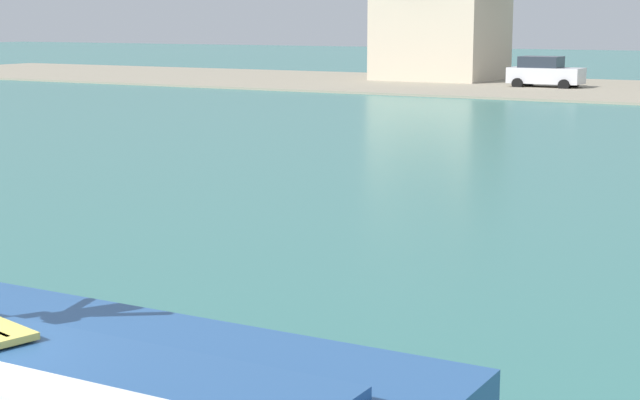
# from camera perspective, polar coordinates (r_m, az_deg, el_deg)

# --- Properties ---
(car_near_shore) EXTENTS (4.15, 2.21, 1.86)m
(car_near_shore) POSITION_cam_1_polar(r_m,az_deg,el_deg) (60.35, 12.45, 6.98)
(car_near_shore) COLOR silver
(car_near_shore) RESTS_ON ground_plane
(house_with_chimney) EXTENTS (8.82, 8.82, 8.66)m
(house_with_chimney) POSITION_cam_1_polar(r_m,az_deg,el_deg) (66.92, 6.83, 10.59)
(house_with_chimney) COLOR beige
(house_with_chimney) RESTS_ON ground_plane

